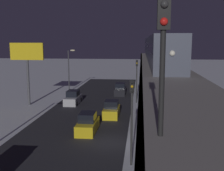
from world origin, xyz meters
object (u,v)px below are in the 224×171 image
Objects in this scene: sedan_black at (120,90)px; sedan_yellow at (88,124)px; sedan_yellow_2 at (111,110)px; traffic_light_near at (132,110)px; commercial_billboard at (27,58)px; traffic_light_mid at (137,75)px; rail_signal at (163,43)px; sedan_silver at (73,98)px; subway_train at (155,47)px.

sedan_yellow is at bearing -95.03° from sedan_black.
sedan_yellow_2 is 0.63× the size of traffic_light_near.
traffic_light_near is at bearing 130.04° from commercial_billboard.
sedan_yellow is 16.56m from commercial_billboard.
traffic_light_near reaches higher than sedan_yellow.
sedan_yellow is 15.18m from traffic_light_mid.
sedan_black is 7.83m from traffic_light_mid.
commercial_billboard is (16.66, -29.89, -2.22)m from rail_signal.
commercial_billboard reaches higher than traffic_light_near.
rail_signal reaches higher than sedan_silver.
traffic_light_near reaches higher than sedan_silver.
traffic_light_mid is (0.00, -21.33, 0.00)m from traffic_light_near.
sedan_yellow_2 is at bearing 134.74° from sedan_silver.
subway_train is at bearing -147.63° from commercial_billboard.
sedan_silver is 13.34m from sedan_yellow.
rail_signal is 0.45× the size of commercial_billboard.
subway_train reaches higher than sedan_yellow.
sedan_yellow_2 is 0.46× the size of commercial_billboard.
sedan_silver and sedan_black have the same top height.
sedan_yellow_2 is at bearing 69.98° from traffic_light_mid.
rail_signal is 0.94× the size of sedan_yellow.
subway_train is 12.97× the size of sedan_yellow.
sedan_silver is at bearing 9.16° from traffic_light_mid.
sedan_silver is at bearing 39.76° from subway_train.
sedan_yellow is 6.33m from sedan_yellow_2.
traffic_light_near is (-2.90, 13.38, 3.40)m from sedan_yellow_2.
sedan_yellow_2 is 9.13m from traffic_light_mid.
traffic_light_mid is at bearing -90.00° from traffic_light_near.
rail_signal is 33.23m from traffic_light_mid.
traffic_light_near is at bearing 115.12° from sedan_silver.
sedan_silver is 0.71× the size of traffic_light_mid.
traffic_light_mid is (-9.30, -1.50, 3.41)m from sedan_silver.
sedan_black is at bearing -65.73° from traffic_light_mid.
rail_signal is at bearing -84.01° from sedan_black.
sedan_silver is 1.12× the size of sedan_yellow_2.
traffic_light_near is at bearing -84.04° from sedan_black.
traffic_light_near is (1.22, -11.51, -4.85)m from rail_signal.
commercial_billboard is (12.54, 9.39, 6.03)m from sedan_black.
commercial_billboard is at bearing 134.14° from sedan_yellow.
sedan_black is at bearing -84.04° from traffic_light_near.
sedan_black is at bearing -128.90° from sedan_silver.
commercial_billboard is at bearing 10.84° from traffic_light_mid.
sedan_silver is at bearing -64.88° from traffic_light_near.
sedan_yellow_2 is 14.10m from traffic_light_near.
subway_train is 30.47m from traffic_light_near.
sedan_yellow_2 is at bearing 158.26° from commercial_billboard.
subway_train reaches higher than sedan_yellow_2.
rail_signal reaches higher than commercial_billboard.
commercial_billboard is (6.14, 1.46, 6.04)m from sedan_silver.
rail_signal is 0.88× the size of sedan_silver.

